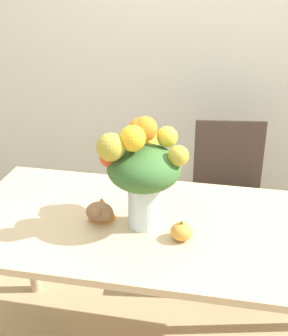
{
  "coord_description": "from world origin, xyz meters",
  "views": [
    {
      "loc": [
        0.29,
        -1.62,
        1.76
      ],
      "look_at": [
        -0.04,
        -0.02,
        0.99
      ],
      "focal_mm": 50.0,
      "sensor_mm": 36.0,
      "label": 1
    }
  ],
  "objects_px": {
    "flower_vase": "(142,166)",
    "turkey_figurine": "(101,210)",
    "dining_chair_near_window": "(228,199)",
    "pumpkin": "(181,231)"
  },
  "relations": [
    {
      "from": "flower_vase",
      "to": "turkey_figurine",
      "type": "height_order",
      "value": "flower_vase"
    },
    {
      "from": "dining_chair_near_window",
      "to": "turkey_figurine",
      "type": "bearing_deg",
      "value": -130.48
    },
    {
      "from": "turkey_figurine",
      "to": "dining_chair_near_window",
      "type": "xyz_separation_m",
      "value": [
        0.51,
        0.8,
        -0.33
      ]
    },
    {
      "from": "turkey_figurine",
      "to": "dining_chair_near_window",
      "type": "distance_m",
      "value": 1.01
    },
    {
      "from": "flower_vase",
      "to": "pumpkin",
      "type": "height_order",
      "value": "flower_vase"
    },
    {
      "from": "flower_vase",
      "to": "dining_chair_near_window",
      "type": "xyz_separation_m",
      "value": [
        0.34,
        0.8,
        -0.53
      ]
    },
    {
      "from": "flower_vase",
      "to": "pumpkin",
      "type": "relative_size",
      "value": 5.24
    },
    {
      "from": "turkey_figurine",
      "to": "dining_chair_near_window",
      "type": "bearing_deg",
      "value": 57.54
    },
    {
      "from": "turkey_figurine",
      "to": "pumpkin",
      "type": "bearing_deg",
      "value": -12.85
    },
    {
      "from": "flower_vase",
      "to": "turkey_figurine",
      "type": "relative_size",
      "value": 2.94
    }
  ]
}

